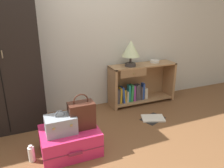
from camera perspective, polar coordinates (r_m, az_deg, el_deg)
The scene contains 10 objects.
ground_plane at distance 2.46m, azimuth 2.06°, elevation -19.37°, with size 9.00×9.00×0.00m, color brown.
back_wall at distance 3.35m, azimuth -8.89°, elevation 15.01°, with size 6.40×0.10×2.60m, color beige.
bookshelf at distance 3.69m, azimuth 7.05°, elevation -0.10°, with size 1.13×0.34×0.67m.
table_lamp at distance 3.41m, azimuth 4.96°, elevation 8.99°, with size 0.28×0.28×0.41m.
bowl at distance 3.76m, azimuth 11.17°, elevation 5.89°, with size 0.15×0.15×0.04m, color silver.
suitcase_large at distance 2.55m, azimuth -10.98°, elevation -14.34°, with size 0.64×0.51×0.28m.
train_case at distance 2.40m, azimuth -13.33°, elevation -10.30°, with size 0.32×0.24×0.26m.
handbag at distance 2.43m, azimuth -8.01°, elevation -8.05°, with size 0.28×0.17×0.40m.
bottle at distance 2.54m, azimuth -20.44°, elevation -16.84°, with size 0.07×0.07×0.19m.
open_book_on_floor at distance 3.28m, azimuth 10.71°, elevation -8.85°, with size 0.40×0.34×0.02m.
Camera 1 is at (-0.82, -1.74, 1.53)m, focal length 34.76 mm.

